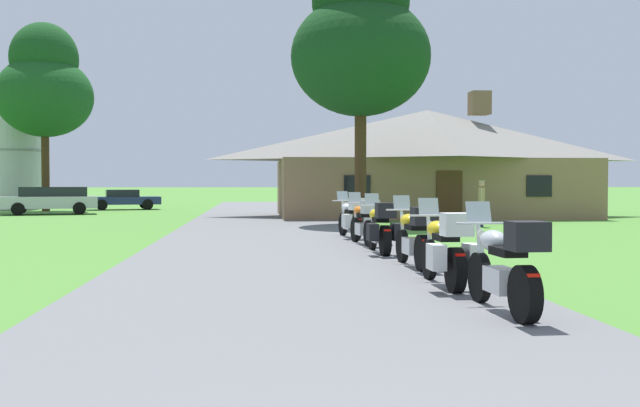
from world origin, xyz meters
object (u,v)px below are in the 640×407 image
object	(u,v)px
motorcycle_yellow_fourth_in_row	(381,229)
bystander_tan_shirt_near_lodge	(481,201)
motorcycle_yellow_second_in_row	(446,251)
motorcycle_silver_nearest_to_camera	(505,266)
parked_navy_sedan_far_left	(123,199)
motorcycle_white_farthest_in_row	(352,218)
motorcycle_orange_fifth_in_row	(364,222)
motorcycle_yellow_third_in_row	(414,237)
tree_by_lodge_front	(361,40)
metal_silo_distant	(15,144)
parked_silver_suv_far_left	(51,199)
tree_left_far	(45,86)

from	to	relation	value
motorcycle_yellow_fourth_in_row	bystander_tan_shirt_near_lodge	bearing A→B (deg)	59.98
motorcycle_yellow_second_in_row	bystander_tan_shirt_near_lodge	world-z (taller)	bystander_tan_shirt_near_lodge
motorcycle_silver_nearest_to_camera	parked_navy_sedan_far_left	xyz separation A→B (m)	(-10.74, 35.94, 0.02)
motorcycle_white_farthest_in_row	motorcycle_yellow_fourth_in_row	bearing A→B (deg)	-97.77
motorcycle_orange_fifth_in_row	motorcycle_yellow_fourth_in_row	bearing A→B (deg)	-95.63
motorcycle_yellow_third_in_row	tree_by_lodge_front	bearing A→B (deg)	83.07
motorcycle_orange_fifth_in_row	bystander_tan_shirt_near_lodge	size ratio (longest dim) A/B	1.24
motorcycle_yellow_fourth_in_row	motorcycle_orange_fifth_in_row	size ratio (longest dim) A/B	1.00
motorcycle_yellow_third_in_row	metal_silo_distant	size ratio (longest dim) A/B	0.26
bystander_tan_shirt_near_lodge	tree_by_lodge_front	bearing A→B (deg)	92.20
motorcycle_yellow_second_in_row	parked_silver_suv_far_left	size ratio (longest dim) A/B	0.42
motorcycle_yellow_second_in_row	motorcycle_white_farthest_in_row	distance (m)	9.72
motorcycle_silver_nearest_to_camera	metal_silo_distant	size ratio (longest dim) A/B	0.26
motorcycle_silver_nearest_to_camera	motorcycle_orange_fifth_in_row	size ratio (longest dim) A/B	1.00
motorcycle_silver_nearest_to_camera	tree_left_far	xyz separation A→B (m)	(-14.70, 33.95, 6.47)
motorcycle_yellow_second_in_row	metal_silo_distant	xyz separation A→B (m)	(-17.38, 35.46, 3.36)
motorcycle_orange_fifth_in_row	tree_left_far	distance (m)	29.03
bystander_tan_shirt_near_lodge	motorcycle_orange_fifth_in_row	bearing A→B (deg)	164.52
motorcycle_yellow_third_in_row	tree_by_lodge_front	world-z (taller)	tree_by_lodge_front
motorcycle_yellow_second_in_row	motorcycle_yellow_fourth_in_row	xyz separation A→B (m)	(-0.06, 5.16, 0.00)
motorcycle_white_farthest_in_row	parked_navy_sedan_far_left	bearing A→B (deg)	105.66
tree_by_lodge_front	motorcycle_yellow_fourth_in_row	bearing A→B (deg)	-96.17
motorcycle_yellow_second_in_row	parked_navy_sedan_far_left	world-z (taller)	motorcycle_yellow_second_in_row
motorcycle_yellow_second_in_row	motorcycle_yellow_third_in_row	distance (m)	2.56
tree_by_lodge_front	parked_silver_suv_far_left	bearing A→B (deg)	142.81
bystander_tan_shirt_near_lodge	tree_by_lodge_front	distance (m)	7.44
motorcycle_yellow_fourth_in_row	bystander_tan_shirt_near_lodge	size ratio (longest dim) A/B	1.24
parked_navy_sedan_far_left	tree_left_far	bearing A→B (deg)	102.73
motorcycle_white_farthest_in_row	metal_silo_distant	bearing A→B (deg)	115.97
motorcycle_silver_nearest_to_camera	parked_navy_sedan_far_left	distance (m)	37.51
motorcycle_white_farthest_in_row	parked_silver_suv_far_left	bearing A→B (deg)	118.43
parked_navy_sedan_far_left	motorcycle_white_farthest_in_row	bearing A→B (deg)	-170.45
motorcycle_silver_nearest_to_camera	motorcycle_yellow_second_in_row	distance (m)	2.13
motorcycle_yellow_fourth_in_row	tree_by_lodge_front	size ratio (longest dim) A/B	0.20
tree_by_lodge_front	tree_left_far	bearing A→B (deg)	135.88
parked_silver_suv_far_left	motorcycle_white_farthest_in_row	bearing A→B (deg)	-157.61
tree_by_lodge_front	parked_silver_suv_far_left	size ratio (longest dim) A/B	2.11
motorcycle_orange_fifth_in_row	bystander_tan_shirt_near_lodge	bearing A→B (deg)	48.57
metal_silo_distant	parked_navy_sedan_far_left	distance (m)	7.72
motorcycle_yellow_fourth_in_row	bystander_tan_shirt_near_lodge	world-z (taller)	bystander_tan_shirt_near_lodge
tree_left_far	metal_silo_distant	distance (m)	5.56
motorcycle_yellow_third_in_row	tree_left_far	distance (m)	33.36
metal_silo_distant	motorcycle_yellow_second_in_row	bearing A→B (deg)	-63.88
motorcycle_yellow_fourth_in_row	bystander_tan_shirt_near_lodge	distance (m)	11.44
motorcycle_yellow_third_in_row	tree_by_lodge_front	distance (m)	15.39
motorcycle_silver_nearest_to_camera	parked_navy_sedan_far_left	size ratio (longest dim) A/B	0.46
motorcycle_yellow_third_in_row	bystander_tan_shirt_near_lodge	bearing A→B (deg)	64.70
motorcycle_orange_fifth_in_row	parked_navy_sedan_far_left	xyz separation A→B (m)	(-10.53, 26.30, 0.02)
bystander_tan_shirt_near_lodge	tree_left_far	world-z (taller)	tree_left_far
motorcycle_yellow_second_in_row	parked_silver_suv_far_left	bearing A→B (deg)	114.74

